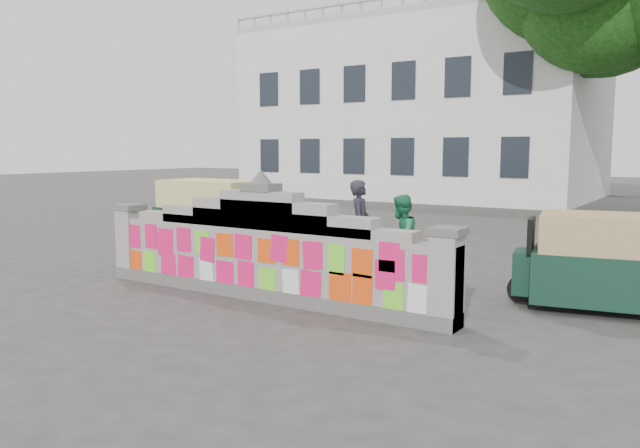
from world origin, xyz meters
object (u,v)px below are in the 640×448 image
at_px(cyclist_bike, 360,257).
at_px(cyclist_rider, 360,239).
at_px(rickshaw_left, 215,214).
at_px(rickshaw_right, 608,262).
at_px(pedestrian, 401,239).

relative_size(cyclist_bike, cyclist_rider, 1.12).
relative_size(rickshaw_left, rickshaw_right, 1.12).
bearing_deg(pedestrian, cyclist_rider, -52.54).
relative_size(cyclist_rider, rickshaw_right, 0.59).
bearing_deg(cyclist_bike, rickshaw_left, 52.21).
bearing_deg(rickshaw_left, pedestrian, -8.86).
xyz_separation_m(cyclist_rider, rickshaw_right, (3.91, 0.27, -0.05)).
relative_size(cyclist_bike, rickshaw_right, 0.67).
distance_m(rickshaw_left, rickshaw_right, 8.49).
bearing_deg(rickshaw_left, rickshaw_right, -6.56).
height_order(rickshaw_left, rickshaw_right, rickshaw_left).
distance_m(cyclist_rider, pedestrian, 0.72).
bearing_deg(pedestrian, rickshaw_left, -100.10).
height_order(cyclist_rider, pedestrian, cyclist_rider).
xyz_separation_m(cyclist_bike, cyclist_rider, (0.00, 0.00, 0.32)).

